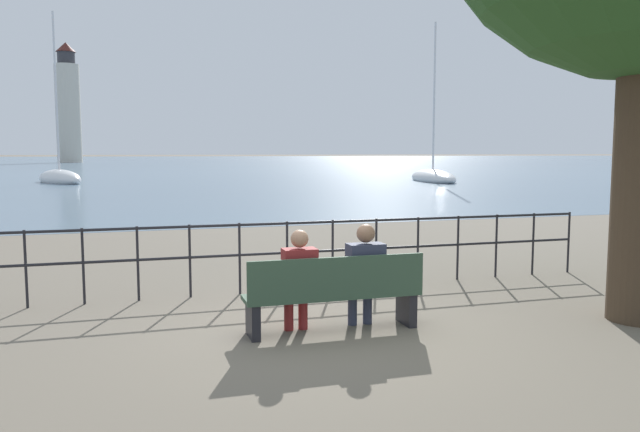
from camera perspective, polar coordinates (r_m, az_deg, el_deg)
ground_plane at (r=7.40m, az=1.15°, el=-10.41°), size 1000.00×1000.00×0.00m
harbor_water at (r=166.98m, az=-16.24°, el=4.92°), size 600.00×300.00×0.01m
park_bench at (r=7.23m, az=1.32°, el=-7.18°), size 2.08×0.45×0.90m
seated_person_left at (r=7.15m, az=-1.95°, el=-5.54°), size 0.38×0.35×1.20m
seated_person_right at (r=7.38m, az=4.09°, el=-5.01°), size 0.43×0.35×1.24m
promenade_railing at (r=9.31m, az=-3.02°, el=-2.68°), size 10.04×0.04×1.05m
sailboat_2 at (r=45.69m, az=-22.71°, el=3.23°), size 4.20×6.43×11.71m
sailboat_3 at (r=44.94m, az=10.27°, el=3.50°), size 3.64×8.25×11.41m
harbor_lighthouse at (r=135.08m, az=-22.05°, el=9.21°), size 4.75×4.75×23.57m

